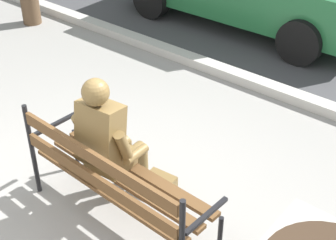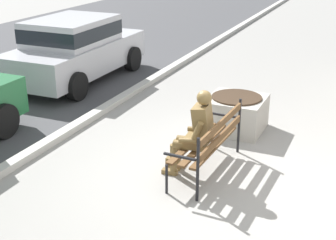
{
  "view_description": "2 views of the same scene",
  "coord_description": "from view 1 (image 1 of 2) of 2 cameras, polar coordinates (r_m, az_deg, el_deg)",
  "views": [
    {
      "loc": [
        2.5,
        -2.1,
        3.17
      ],
      "look_at": [
        0.18,
        0.72,
        0.75
      ],
      "focal_mm": 53.28,
      "sensor_mm": 36.0,
      "label": 1
    },
    {
      "loc": [
        -6.14,
        -2.1,
        3.48
      ],
      "look_at": [
        0.18,
        0.72,
        0.75
      ],
      "focal_mm": 51.19,
      "sensor_mm": 36.0,
      "label": 2
    }
  ],
  "objects": [
    {
      "name": "park_bench",
      "position": [
        4.09,
        -6.41,
        -6.63
      ],
      "size": [
        1.82,
        0.6,
        0.95
      ],
      "color": "brown",
      "rests_on": "ground"
    },
    {
      "name": "bronze_statue_seated",
      "position": [
        4.23,
        -6.15,
        -2.94
      ],
      "size": [
        0.61,
        0.8,
        1.37
      ],
      "color": "brown",
      "rests_on": "ground"
    },
    {
      "name": "curb_stone",
      "position": [
        6.4,
        11.3,
        3.74
      ],
      "size": [
        60.0,
        0.2,
        0.12
      ],
      "primitive_type": "cube",
      "color": "#B2AFA8",
      "rests_on": "ground"
    },
    {
      "name": "ground_plane",
      "position": [
        4.55,
        -7.64,
        -11.0
      ],
      "size": [
        80.0,
        80.0,
        0.0
      ],
      "primitive_type": "plane",
      "color": "gray"
    }
  ]
}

